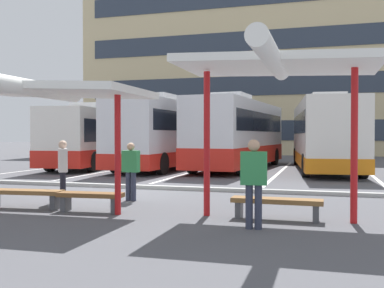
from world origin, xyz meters
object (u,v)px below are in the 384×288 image
bench_3 (277,204)px  waiting_passenger_3 (131,168)px  coach_bus_1 (168,135)px  bench_2 (90,198)px  coach_bus_0 (101,139)px  waiting_shelter_2 (276,68)px  waiting_shelter_1 (46,92)px  coach_bus_2 (239,135)px  coach_bus_3 (324,135)px  waiting_passenger_2 (254,177)px  bench_1 (24,194)px  waiting_passenger_1 (63,167)px

bench_3 → waiting_passenger_3: bearing=158.1°
coach_bus_1 → waiting_passenger_3: bearing=-75.7°
coach_bus_1 → bench_2: coach_bus_1 is taller
coach_bus_0 → waiting_shelter_2: bearing=-50.5°
waiting_shelter_1 → waiting_passenger_3: waiting_shelter_1 is taller
coach_bus_2 → waiting_shelter_2: size_ratio=2.53×
waiting_passenger_3 → waiting_shelter_2: bearing=-24.1°
waiting_shelter_1 → waiting_shelter_2: waiting_shelter_2 is taller
coach_bus_3 → waiting_passenger_2: coach_bus_3 is taller
waiting_shelter_2 → bench_1: bearing=-179.4°
waiting_passenger_3 → coach_bus_1: bearing=104.3°
coach_bus_0 → coach_bus_1: 4.15m
waiting_passenger_1 → waiting_passenger_3: (1.61, 0.76, -0.05)m
coach_bus_1 → bench_3: coach_bus_1 is taller
waiting_passenger_3 → bench_3: bearing=-21.9°
coach_bus_1 → bench_3: (6.92, -12.89, -1.45)m
coach_bus_1 → waiting_shelter_1: size_ratio=2.27×
bench_2 → waiting_passenger_3: size_ratio=1.00×
waiting_passenger_3 → coach_bus_2: bearing=86.5°
waiting_passenger_1 → coach_bus_3: bearing=63.0°
bench_2 → waiting_passenger_2: 4.03m
bench_3 → waiting_passenger_2: bearing=-106.9°
bench_2 → waiting_passenger_1: bearing=141.9°
bench_2 → bench_3: 4.22m
coach_bus_2 → coach_bus_3: bearing=1.4°
bench_3 → waiting_passenger_2: (-0.32, -1.06, 0.64)m
coach_bus_3 → coach_bus_2: bearing=-178.6°
waiting_passenger_1 → waiting_passenger_2: (5.32, -1.93, 0.04)m
coach_bus_2 → waiting_passenger_2: size_ratio=6.43×
bench_1 → bench_2: 1.80m
coach_bus_3 → waiting_passenger_1: coach_bus_3 is taller
bench_1 → bench_2: same height
bench_1 → waiting_passenger_3: bearing=43.5°
bench_3 → waiting_passenger_2: waiting_passenger_2 is taller
coach_bus_3 → waiting_passenger_3: (-5.02, -12.25, -0.86)m
waiting_shelter_1 → bench_1: (-0.90, 0.39, -2.41)m
bench_1 → waiting_shelter_2: waiting_shelter_2 is taller
waiting_shelter_2 → waiting_passenger_3: waiting_shelter_2 is taller
waiting_shelter_1 → waiting_passenger_3: size_ratio=2.95×
coach_bus_3 → waiting_passenger_1: size_ratio=7.00×
waiting_passenger_1 → bench_1: bearing=-108.2°
bench_1 → waiting_passenger_1: waiting_passenger_1 is taller
bench_3 → waiting_shelter_1: bearing=-173.0°
waiting_shelter_1 → waiting_passenger_2: (4.79, -0.43, -1.77)m
waiting_shelter_1 → bench_2: (0.90, 0.37, -2.42)m
bench_2 → coach_bus_1: bearing=101.6°
bench_3 → waiting_passenger_3: waiting_passenger_3 is taller
waiting_passenger_2 → waiting_passenger_3: waiting_passenger_2 is taller
bench_2 → waiting_passenger_2: (3.89, -0.80, 0.65)m
coach_bus_0 → waiting_passenger_2: coach_bus_0 is taller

